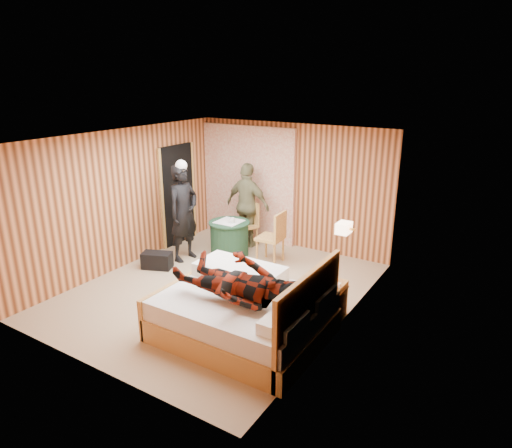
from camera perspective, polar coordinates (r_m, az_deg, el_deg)
The scene contains 23 objects.
floor at distance 7.64m, azimuth -4.61°, elevation -8.20°, with size 4.20×5.00×0.01m, color tan.
ceiling at distance 6.90m, azimuth -5.14°, elevation 10.72°, with size 4.20×5.00×0.01m, color white.
wall_back at distance 9.22m, azimuth 4.47°, elevation 4.74°, with size 4.20×0.02×2.50m, color #E48E57.
wall_left at distance 8.56m, azimuth -16.24°, elevation 2.99°, with size 0.02×5.00×2.50m, color #E48E57.
wall_right at distance 6.21m, azimuth 10.90°, elevation -2.33°, with size 0.02×5.00×2.50m, color #E48E57.
curtain at distance 9.66m, azimuth -1.01°, elevation 5.12°, with size 2.20×0.08×2.40m, color #EEE8CF.
doorway at distance 9.54m, azimuth -9.76°, elevation 3.60°, with size 0.06×0.90×2.05m, color black.
wall_lamp at distance 6.65m, azimuth 10.94°, elevation -0.48°, with size 0.26×0.24×0.16m.
bed at distance 6.26m, azimuth -1.30°, elevation -11.02°, with size 2.16×1.71×1.17m.
nightstand at distance 6.76m, azimuth 8.97°, elevation -9.44°, with size 0.42×0.56×0.54m.
round_table at distance 8.89m, azimuth -3.34°, elevation -1.80°, with size 0.79×0.79×0.70m.
chair_far at distance 9.30m, azimuth -0.99°, elevation 0.37°, with size 0.54×0.54×0.93m.
chair_near at distance 8.44m, azimuth 2.32°, elevation -1.24°, with size 0.48×0.48×1.00m.
duffel_bag at distance 8.56m, azimuth -12.26°, elevation -4.47°, with size 0.53×0.28×0.30m, color black.
sneaker_left at distance 8.81m, azimuth -3.92°, elevation -4.02°, with size 0.29×0.12×0.13m, color white.
sneaker_right at distance 8.47m, azimuth -2.14°, elevation -4.90°, with size 0.30×0.12×0.13m, color white.
woman_standing at distance 8.63m, azimuth -9.04°, elevation 1.37°, with size 0.67×0.44×1.84m, color black.
man_at_table at distance 9.25m, azimuth -1.03°, elevation 2.36°, with size 1.01×0.42×1.72m, color #6F6E4A.
man_on_bed at distance 5.77m, azimuth -2.35°, elevation -6.16°, with size 1.77×0.67×0.86m, color #631709.
book_lower at distance 6.60m, azimuth 8.91°, elevation -7.51°, with size 0.17×0.22×0.02m, color white.
book_upper at distance 6.59m, azimuth 8.92°, elevation -7.36°, with size 0.16×0.22×0.02m, color white.
cup_nightstand at distance 6.73m, azimuth 9.54°, elevation -6.66°, with size 0.10×0.10×0.09m, color white.
cup_table at distance 8.66m, azimuth -3.04°, elevation 0.45°, with size 0.12×0.12×0.10m, color white.
Camera 1 is at (4.13, -5.46, 3.40)m, focal length 32.00 mm.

